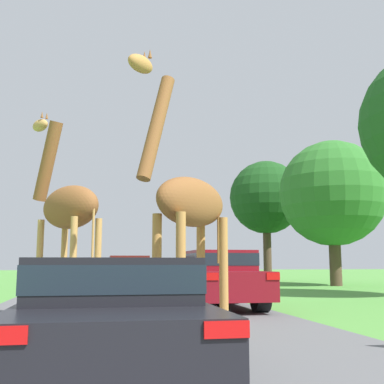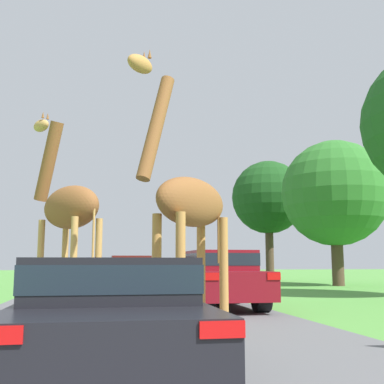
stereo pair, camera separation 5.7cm
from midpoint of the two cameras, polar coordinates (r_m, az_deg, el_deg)
The scene contains 9 objects.
road at distance 30.20m, azimuth -9.61°, elevation -10.51°, with size 7.18×120.00×0.00m.
giraffe_near_road at distance 8.91m, azimuth -0.69°, elevation -1.60°, with size 2.28×2.13×4.86m.
giraffe_companion at distance 11.13m, azimuth -14.80°, elevation -1.72°, with size 1.97×2.29×4.86m.
car_lead_maroon at distance 5.60m, azimuth -9.80°, elevation -13.68°, with size 1.96×3.95×1.25m.
car_queue_right at distance 13.19m, azimuth 3.16°, elevation -10.04°, with size 1.77×4.32×1.52m.
car_queue_left at distance 21.88m, azimuth -7.59°, elevation -9.34°, with size 1.87×4.13×1.50m.
car_far_ahead at distance 26.70m, azimuth -11.05°, elevation -9.11°, with size 1.72×4.61×1.46m.
tree_centre_back at distance 26.70m, azimuth 16.25°, elevation -0.18°, with size 5.63×5.63×7.68m.
tree_right_cluster at distance 32.03m, azimuth 8.73°, elevation -0.68°, with size 4.79×4.79×7.85m.
Camera 1 is at (-0.77, -0.17, 1.20)m, focal length 45.00 mm.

